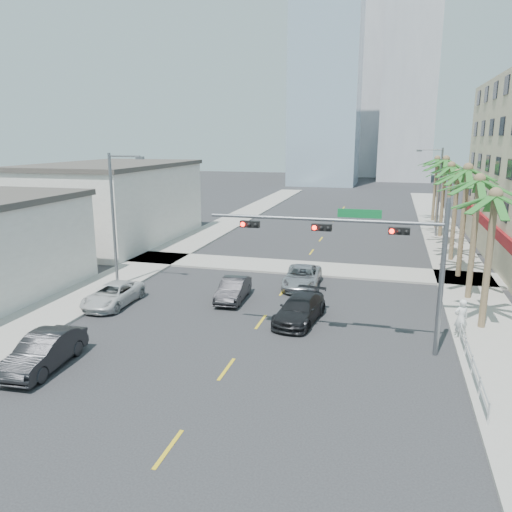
{
  "coord_description": "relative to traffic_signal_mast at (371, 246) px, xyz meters",
  "views": [
    {
      "loc": [
        6.54,
        -15.19,
        9.94
      ],
      "look_at": [
        -0.54,
        10.99,
        3.5
      ],
      "focal_mm": 35.0,
      "sensor_mm": 36.0,
      "label": 1
    }
  ],
  "objects": [
    {
      "name": "sidewalk_left",
      "position": [
        -17.78,
        12.05,
        -4.99
      ],
      "size": [
        4.0,
        120.0,
        0.15
      ],
      "primitive_type": "cube",
      "color": "gray",
      "rests_on": "ground"
    },
    {
      "name": "building_left_far",
      "position": [
        -25.28,
        20.05,
        -1.46
      ],
      "size": [
        11.0,
        18.0,
        7.2
      ],
      "primitive_type": "cube",
      "color": "beige",
      "rests_on": "ground"
    },
    {
      "name": "palm_tree_4",
      "position": [
        5.82,
        24.85,
        2.37
      ],
      "size": [
        4.8,
        4.8,
        8.16
      ],
      "color": "brown",
      "rests_on": "ground"
    },
    {
      "name": "palm_tree_7",
      "position": [
        5.82,
        40.45,
        2.37
      ],
      "size": [
        4.8,
        4.8,
        8.16
      ],
      "color": "brown",
      "rests_on": "ground"
    },
    {
      "name": "car_lane_right",
      "position": [
        -3.73,
        2.74,
        -4.35
      ],
      "size": [
        2.63,
        5.13,
        1.42
      ],
      "primitive_type": "imported",
      "rotation": [
        0.0,
        0.0,
        -0.13
      ],
      "color": "black",
      "rests_on": "ground"
    },
    {
      "name": "car_parked_mid",
      "position": [
        -13.58,
        -5.91,
        -4.29
      ],
      "size": [
        1.95,
        4.79,
        1.55
      ],
      "primitive_type": "imported",
      "rotation": [
        0.0,
        0.0,
        0.07
      ],
      "color": "black",
      "rests_on": "ground"
    },
    {
      "name": "sidewalk_right",
      "position": [
        6.22,
        12.05,
        -4.99
      ],
      "size": [
        4.0,
        120.0,
        0.15
      ],
      "primitive_type": "cube",
      "color": "gray",
      "rests_on": "ground"
    },
    {
      "name": "traffic_signal_mast",
      "position": [
        0.0,
        0.0,
        0.0
      ],
      "size": [
        11.12,
        0.54,
        7.2
      ],
      "color": "slate",
      "rests_on": "ground"
    },
    {
      "name": "palm_tree_5",
      "position": [
        5.82,
        30.05,
        2.72
      ],
      "size": [
        4.8,
        4.8,
        8.52
      ],
      "color": "brown",
      "rests_on": "ground"
    },
    {
      "name": "guardrail",
      "position": [
        4.52,
        -1.95,
        -4.39
      ],
      "size": [
        0.08,
        8.08,
        1.0
      ],
      "color": "silver",
      "rests_on": "ground"
    },
    {
      "name": "car_lane_left",
      "position": [
        -8.43,
        5.32,
        -4.37
      ],
      "size": [
        1.7,
        4.29,
        1.39
      ],
      "primitive_type": "imported",
      "rotation": [
        0.0,
        0.0,
        0.05
      ],
      "color": "black",
      "rests_on": "ground"
    },
    {
      "name": "streetlight_right",
      "position": [
        5.21,
        30.05,
        -0.0
      ],
      "size": [
        2.55,
        0.25,
        9.0
      ],
      "color": "slate",
      "rests_on": "ground"
    },
    {
      "name": "pedestrian",
      "position": [
        4.52,
        2.25,
        -3.92
      ],
      "size": [
        0.85,
        0.7,
        1.99
      ],
      "primitive_type": "imported",
      "rotation": [
        0.0,
        0.0,
        3.49
      ],
      "color": "white",
      "rests_on": "sidewalk_right"
    },
    {
      "name": "car_lane_center",
      "position": [
        -4.75,
        9.25,
        -4.36
      ],
      "size": [
        2.61,
        5.19,
        1.41
      ],
      "primitive_type": "imported",
      "rotation": [
        0.0,
        0.0,
        0.05
      ],
      "color": "#ABABAF",
      "rests_on": "ground"
    },
    {
      "name": "streetlight_left",
      "position": [
        -16.78,
        6.05,
        -0.0
      ],
      "size": [
        2.55,
        0.25,
        9.0
      ],
      "color": "slate",
      "rests_on": "ground"
    },
    {
      "name": "ground",
      "position": [
        -5.78,
        -7.95,
        -5.06
      ],
      "size": [
        260.0,
        260.0,
        0.0
      ],
      "primitive_type": "plane",
      "color": "#262628",
      "rests_on": "ground"
    },
    {
      "name": "tower_far_right",
      "position": [
        3.22,
        102.05,
        24.94
      ],
      "size": [
        12.0,
        12.0,
        60.0
      ],
      "primitive_type": "cube",
      "color": "#ADADB2",
      "rests_on": "ground"
    },
    {
      "name": "palm_tree_1",
      "position": [
        5.82,
        9.25,
        2.37
      ],
      "size": [
        4.8,
        4.8,
        8.16
      ],
      "color": "brown",
      "rests_on": "ground"
    },
    {
      "name": "palm_tree_6",
      "position": [
        5.82,
        35.25,
        2.02
      ],
      "size": [
        4.8,
        4.8,
        7.8
      ],
      "color": "brown",
      "rests_on": "ground"
    },
    {
      "name": "palm_tree_2",
      "position": [
        5.82,
        14.45,
        2.72
      ],
      "size": [
        4.8,
        4.8,
        8.52
      ],
      "color": "brown",
      "rests_on": "ground"
    },
    {
      "name": "tower_far_center",
      "position": [
        -8.78,
        117.05,
        15.94
      ],
      "size": [
        16.0,
        16.0,
        42.0
      ],
      "primitive_type": "cube",
      "color": "#ADADB2",
      "rests_on": "ground"
    },
    {
      "name": "sidewalk_cross",
      "position": [
        -5.78,
        14.05,
        -4.99
      ],
      "size": [
        80.0,
        4.0,
        0.15
      ],
      "primitive_type": "cube",
      "color": "gray",
      "rests_on": "ground"
    },
    {
      "name": "car_parked_far",
      "position": [
        -15.18,
        2.47,
        -4.4
      ],
      "size": [
        2.22,
        4.77,
        1.32
      ],
      "primitive_type": "imported",
      "rotation": [
        0.0,
        0.0,
        0.01
      ],
      "color": "silver",
      "rests_on": "ground"
    },
    {
      "name": "palm_tree_0",
      "position": [
        5.82,
        4.05,
        2.02
      ],
      "size": [
        4.8,
        4.8,
        7.8
      ],
      "color": "brown",
      "rests_on": "ground"
    },
    {
      "name": "tower_far_left",
      "position": [
        -13.78,
        87.05,
        18.94
      ],
      "size": [
        14.0,
        14.0,
        48.0
      ],
      "primitive_type": "cube",
      "color": "#99B2C6",
      "rests_on": "ground"
    },
    {
      "name": "palm_tree_3",
      "position": [
        5.82,
        19.65,
        2.02
      ],
      "size": [
        4.8,
        4.8,
        7.8
      ],
      "color": "brown",
      "rests_on": "ground"
    }
  ]
}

